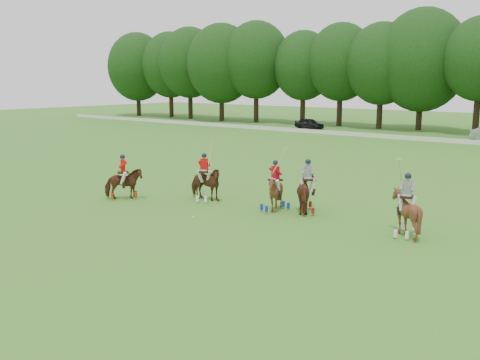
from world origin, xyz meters
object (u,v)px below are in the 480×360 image
Objects in this scene: car_left at (309,123)px; polo_stripe_b at (406,213)px; polo_stripe_a at (307,193)px; polo_red_b at (204,183)px; polo_red_a at (124,183)px; polo_red_c at (275,193)px; polo_ball at (193,217)px.

polo_stripe_b reaches higher than car_left.
polo_red_b is at bearing -168.16° from polo_stripe_a.
polo_stripe_a is at bearing 11.84° from polo_red_b.
car_left is 1.33× the size of polo_red_b.
polo_red_a is at bearing -158.50° from polo_stripe_a.
polo_red_a is at bearing -151.86° from car_left.
polo_red_a is 0.78× the size of polo_red_b.
polo_red_a is 0.79× the size of polo_red_c.
car_left is 1.70× the size of polo_red_a.
car_left is at bearing 108.20° from polo_red_a.
polo_red_b is at bearing -174.64° from polo_red_c.
car_left is 1.30× the size of polo_stripe_b.
polo_red_a is 13.96m from polo_stripe_b.
polo_red_b reaches higher than car_left.
car_left is 42.39m from polo_red_a.
polo_stripe_b reaches higher than polo_red_a.
polo_stripe_b is (10.30, 0.24, 0.04)m from polo_red_b.
polo_stripe_a is at bearing 30.02° from polo_red_c.
polo_red_b is 5.44m from polo_stripe_a.
polo_red_b reaches higher than polo_red_c.
polo_red_b is at bearing -146.34° from car_left.
polo_red_a is 4.14m from polo_red_b.
polo_stripe_b reaches higher than polo_red_c.
polo_red_b reaches higher than polo_stripe_a.
polo_red_c reaches higher than polo_red_a.
polo_ball is at bearing -6.75° from polo_red_a.
polo_stripe_a is 0.81× the size of polo_stripe_b.
polo_ball is at bearing -145.53° from car_left.
polo_stripe_b is (13.73, 2.57, 0.08)m from polo_red_a.
polo_red_c is 4.02m from polo_ball.
polo_ball is at bearing -56.06° from polo_red_b.
car_left is 43.62× the size of polo_ball.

